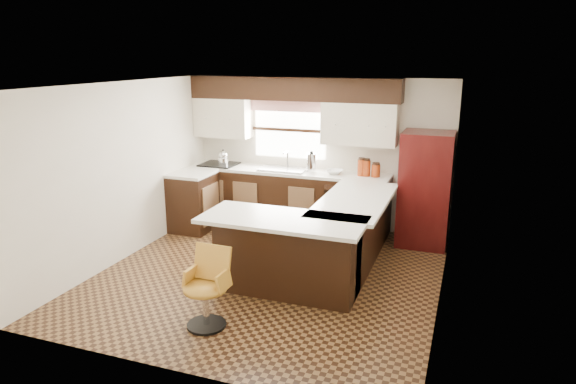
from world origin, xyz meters
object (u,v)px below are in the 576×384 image
at_px(peninsula_long, 350,234).
at_px(peninsula_return, 287,256).
at_px(bar_chair, 205,289).
at_px(refrigerator, 425,189).

bearing_deg(peninsula_long, peninsula_return, -118.30).
xyz_separation_m(peninsula_long, bar_chair, (-1.04, -2.04, -0.03)).
bearing_deg(bar_chair, refrigerator, 62.19).
height_order(peninsula_return, bar_chair, peninsula_return).
xyz_separation_m(peninsula_long, peninsula_return, (-0.53, -0.97, 0.00)).
bearing_deg(refrigerator, peninsula_return, -121.66).
bearing_deg(bar_chair, peninsula_long, 65.01).
relative_size(peninsula_long, bar_chair, 2.33).
distance_m(peninsula_return, bar_chair, 1.18).
relative_size(peninsula_return, bar_chair, 1.97).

